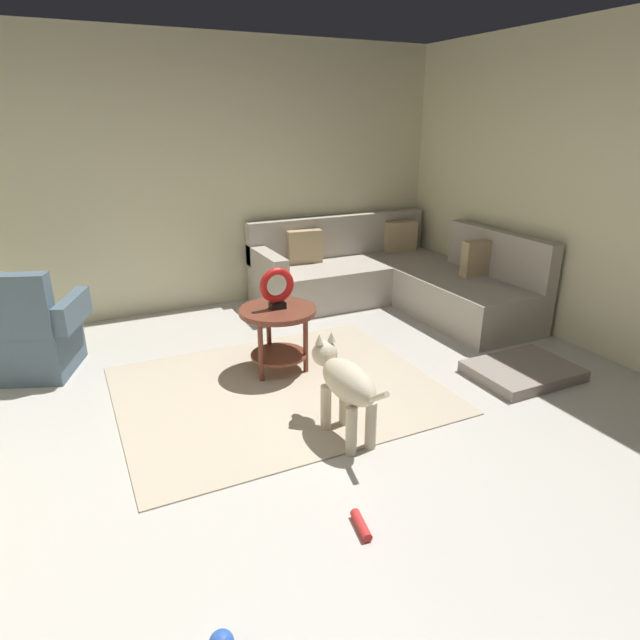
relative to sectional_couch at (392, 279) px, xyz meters
The scene contains 10 objects.
ground_plane 2.85m from the sectional_couch, 134.68° to the right, with size 6.00×6.00×0.10m, color beige.
wall_back 2.44m from the sectional_couch, 155.09° to the left, with size 6.00×0.12×2.70m, color beige.
area_rug 2.28m from the sectional_couch, 144.49° to the right, with size 2.30×1.90×0.01m, color #BCAD93.
sectional_couch is the anchor object (origin of this frame).
armchair 3.50m from the sectional_couch, behind, with size 0.96×0.84×0.88m.
side_table 2.00m from the sectional_couch, 149.31° to the right, with size 0.60×0.60×0.54m.
torus_sculpture 2.04m from the sectional_couch, 149.31° to the right, with size 0.28×0.08×0.33m.
dog_bed_mat 1.95m from the sectional_couch, 90.36° to the right, with size 0.80×0.60×0.09m, color gray.
dog 2.67m from the sectional_couch, 129.18° to the right, with size 0.25×0.85×0.63m.
dog_toy_rope 3.51m from the sectional_couch, 125.11° to the right, with size 0.05×0.05×0.20m, color red.
Camera 1 is at (-1.14, -2.70, 1.92)m, focal length 30.34 mm.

